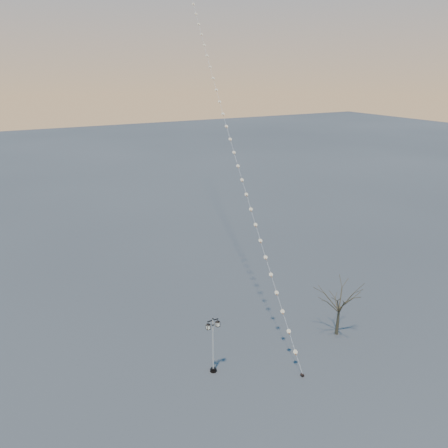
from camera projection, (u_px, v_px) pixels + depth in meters
ground at (276, 383)px, 28.76m from camera, size 300.00×300.00×0.00m
street_lamp at (213, 342)px, 29.03m from camera, size 1.10×0.48×4.34m
bare_tree at (340, 301)px, 33.05m from camera, size 2.65×2.65×4.40m
kite_train at (213, 61)px, 43.53m from camera, size 10.49×46.86×42.09m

